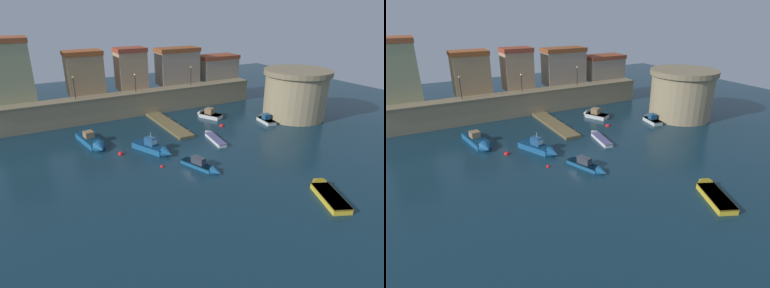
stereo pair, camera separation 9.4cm
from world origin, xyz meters
The scene contains 18 objects.
ground_plane centered at (0.00, 0.00, 0.00)m, with size 109.90×109.90×0.00m, color #112D3D.
quay_wall centered at (0.00, 19.68, 2.00)m, with size 44.31×3.02×3.98m.
old_town_backdrop centered at (-2.77, 23.30, 7.46)m, with size 44.02×5.82×9.39m.
fortress_tower centered at (22.19, 5.70, 4.01)m, with size 10.74×10.74×7.91m.
pier_dock centered at (1.98, 11.84, 0.19)m, with size 2.39×12.96×0.70m.
quay_lamp_0 centered at (-10.01, 19.68, 6.30)m, with size 0.32×0.32×3.51m.
quay_lamp_1 centered at (-0.25, 19.68, 6.00)m, with size 0.32×0.32×2.99m.
quay_lamp_2 centered at (10.29, 19.68, 6.24)m, with size 0.32×0.32×3.39m.
moored_boat_0 centered at (-0.84, -3.57, 0.37)m, with size 3.01×5.51×1.58m.
moored_boat_1 centered at (9.51, 12.65, 0.47)m, with size 3.75×4.94×2.17m.
moored_boat_2 centered at (-10.21, 9.49, 0.50)m, with size 2.96×7.56×2.10m.
moored_boat_3 centered at (5.08, 3.79, 0.26)m, with size 2.06×6.36×1.07m.
moored_boat_4 centered at (6.88, -13.94, 0.32)m, with size 4.14×6.40×1.69m.
moored_boat_5 centered at (-3.87, 3.46, 0.55)m, with size 3.96×6.34×2.85m.
moored_boat_6 centered at (16.44, 6.25, 0.40)m, with size 2.11×4.56×1.83m.
mooring_buoy_0 centered at (9.10, 7.55, 0.00)m, with size 0.72×0.72×0.72m, color red.
mooring_buoy_1 centered at (-4.69, -0.86, 0.00)m, with size 0.46×0.46×0.46m, color red.
mooring_buoy_2 centered at (-7.82, 4.83, 0.00)m, with size 0.71×0.71×0.71m, color red.
Camera 2 is at (-17.59, -31.65, 16.78)m, focal length 30.13 mm.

